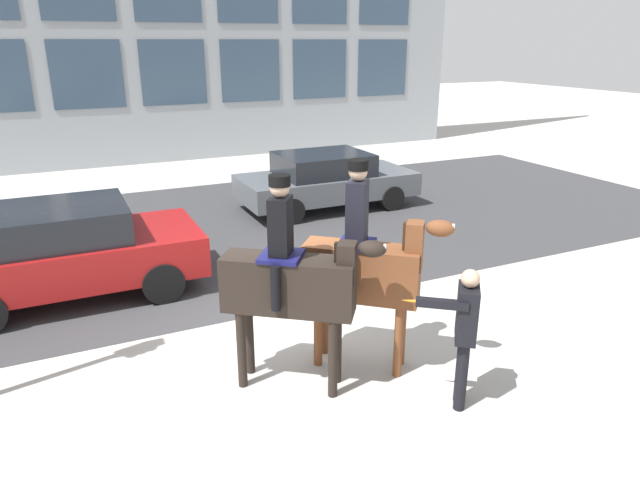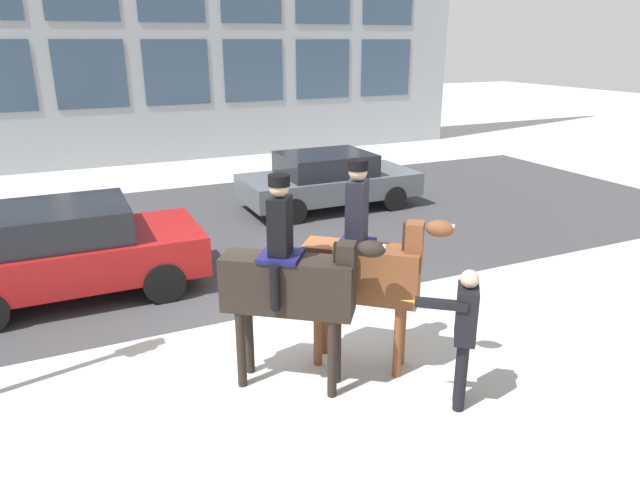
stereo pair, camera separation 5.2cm
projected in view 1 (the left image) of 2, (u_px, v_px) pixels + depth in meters
ground_plane at (280, 328)px, 8.31m from camera, size 80.00×80.00×0.00m
road_surface at (200, 233)px, 12.36m from camera, size 24.34×8.50×0.01m
mounted_horse_lead at (291, 281)px, 6.51m from camera, size 1.70×1.36×2.59m
mounted_horse_companion at (364, 266)px, 6.93m from camera, size 1.56×1.39×2.67m
pedestrian_bystander at (464, 328)px, 6.23m from camera, size 0.90×0.53×1.67m
street_car_near_lane at (69, 250)px, 9.12m from camera, size 4.05×2.01×1.52m
street_car_far_lane at (326, 180)px, 14.05m from camera, size 4.30×2.00×1.38m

